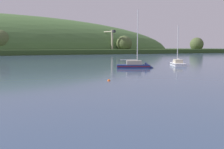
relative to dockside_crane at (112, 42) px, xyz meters
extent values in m
sphere|color=#4C5B33|center=(10.19, 0.04, -1.10)|extent=(12.27, 12.27, 12.27)
sphere|color=#4C5B33|center=(81.63, 2.24, -1.26)|extent=(11.79, 11.79, 11.79)
cube|color=#4C4C51|center=(0.09, -0.26, -7.44)|extent=(4.36, 4.36, 2.00)
cylinder|color=#BCB293|center=(0.09, -0.26, 1.39)|extent=(1.57, 1.57, 15.67)
cylinder|color=#BCB293|center=(-1.30, 3.92, 7.98)|extent=(4.29, 10.72, 0.86)
cube|color=#333338|center=(0.71, -2.14, 7.98)|extent=(2.64, 2.36, 1.88)
cube|color=white|center=(-29.99, -122.98, -8.33)|extent=(5.62, 7.93, 1.21)
cone|color=white|center=(-28.50, -119.59, -8.33)|extent=(3.28, 2.81, 2.77)
cube|color=black|center=(-29.99, -122.98, -8.05)|extent=(5.65, 7.95, 0.14)
cube|color=#BCB299|center=(-29.92, -122.81, -7.26)|extent=(3.14, 3.84, 0.92)
cylinder|color=silver|center=(-29.62, -122.13, -2.65)|extent=(0.20, 0.20, 10.15)
cylinder|color=silver|center=(-30.40, -123.91, -6.65)|extent=(1.71, 3.62, 0.16)
cube|color=navy|center=(-44.87, -125.80, -8.33)|extent=(8.19, 5.38, 1.43)
cone|color=navy|center=(-41.27, -127.21, -8.33)|extent=(2.76, 3.16, 2.64)
cube|color=maroon|center=(-44.87, -125.80, -7.99)|extent=(8.20, 5.41, 0.17)
cube|color=#BCB299|center=(-44.69, -125.87, -7.12)|extent=(3.92, 3.01, 0.98)
cylinder|color=silver|center=(-43.97, -126.15, -1.21)|extent=(0.19, 0.19, 12.81)
cylinder|color=silver|center=(-45.85, -125.41, -6.48)|extent=(3.83, 1.62, 0.15)
sphere|color=#EA5B19|center=(-58.47, -144.94, -8.44)|extent=(0.47, 0.47, 0.47)
cylinder|color=black|center=(-58.47, -144.94, -8.16)|extent=(0.04, 0.04, 0.08)
camera|label=1|loc=(-72.02, -180.01, -3.35)|focal=40.87mm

